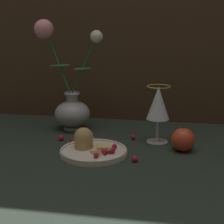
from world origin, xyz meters
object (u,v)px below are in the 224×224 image
at_px(plate_with_pastries, 91,148).
at_px(wine_glass, 158,105).
at_px(vase, 69,98).
at_px(apple_beside_vase, 183,140).

distance_m(plate_with_pastries, wine_glass, 0.24).
bearing_deg(plate_with_pastries, vase, 120.21).
bearing_deg(plate_with_pastries, apple_beside_vase, 15.29).
height_order(plate_with_pastries, wine_glass, wine_glass).
bearing_deg(plate_with_pastries, wine_glass, 38.17).
distance_m(wine_glass, apple_beside_vase, 0.13).
xyz_separation_m(vase, apple_beside_vase, (0.38, -0.15, -0.08)).
bearing_deg(vase, apple_beside_vase, -21.59).
distance_m(vase, apple_beside_vase, 0.41).
relative_size(vase, wine_glass, 2.10).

